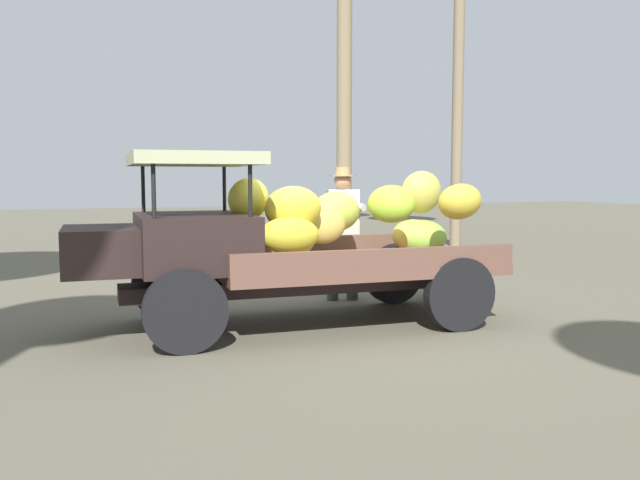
# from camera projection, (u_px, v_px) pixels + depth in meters

# --- Properties ---
(ground_plane) EXTENTS (60.00, 60.00, 0.00)m
(ground_plane) POSITION_uv_depth(u_px,v_px,m) (307.00, 321.00, 7.38)
(ground_plane) COLOR #5D5848
(truck) EXTENTS (4.52, 1.85, 1.82)m
(truck) POSITION_uv_depth(u_px,v_px,m) (278.00, 241.00, 7.05)
(truck) COLOR black
(truck) RESTS_ON ground
(farmer) EXTENTS (0.53, 0.49, 1.72)m
(farmer) POSITION_uv_depth(u_px,v_px,m) (343.00, 225.00, 8.55)
(farmer) COLOR #384B3E
(farmer) RESTS_ON ground
(wooden_crate) EXTENTS (0.59, 0.57, 0.48)m
(wooden_crate) POSITION_uv_depth(u_px,v_px,m) (451.00, 279.00, 8.81)
(wooden_crate) COLOR brown
(wooden_crate) RESTS_ON ground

